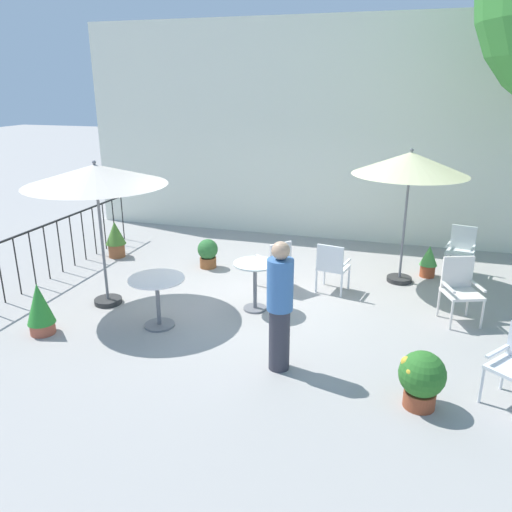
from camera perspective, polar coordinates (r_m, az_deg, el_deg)
The scene contains 17 objects.
ground_plane at distance 8.42m, azimuth 0.22°, elevation -4.93°, with size 60.00×60.00×0.00m, color #A09B96.
villa_facade at distance 11.62m, azimuth 5.98°, elevation 13.70°, with size 10.54×0.30×4.74m, color white.
terrace_railing at distance 9.95m, azimuth -21.94°, elevation 1.65°, with size 0.03×5.20×1.01m.
patio_umbrella_0 at distance 9.01m, azimuth 16.95°, elevation 9.78°, with size 1.94×1.94×2.37m.
patio_umbrella_1 at distance 8.04m, azimuth -17.59°, elevation 8.53°, with size 2.15×2.15×2.31m.
cafe_table_0 at distance 7.87m, azimuth -0.11°, elevation -2.43°, with size 0.67×0.67×0.78m.
cafe_table_1 at distance 7.47m, azimuth -11.02°, elevation -4.07°, with size 0.81×0.81×0.75m.
patio_chair_0 at distance 8.62m, azimuth 8.53°, elevation -0.96°, with size 0.55×0.52×0.87m.
patio_chair_1 at distance 8.11m, azimuth 21.93°, elevation -3.13°, with size 0.64×0.63×0.97m.
patio_chair_2 at distance 10.19m, azimuth 22.06°, elevation 0.96°, with size 0.56×0.52×0.88m.
patio_chair_3 at distance 8.70m, azimuth 2.23°, elevation -0.52°, with size 0.65×0.65×0.86m.
potted_plant_0 at distance 7.80m, azimuth -23.12°, elevation -5.41°, with size 0.39×0.39×0.76m.
potted_plant_1 at distance 9.81m, azimuth -5.43°, elevation 0.39°, with size 0.39×0.39×0.57m.
potted_plant_2 at distance 9.82m, azimuth 18.82°, elevation -0.45°, with size 0.32×0.32×0.59m.
potted_plant_3 at distance 10.73m, azimuth -15.49°, elevation 1.98°, with size 0.41×0.41×0.75m.
potted_plant_4 at distance 5.94m, azimuth 18.10°, elevation -12.88°, with size 0.51×0.51×0.66m.
standing_person at distance 6.14m, azimuth 2.69°, elevation -5.56°, with size 0.43×0.43×1.66m.
Camera 1 is at (2.18, -7.39, 3.39)m, focal length 35.61 mm.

